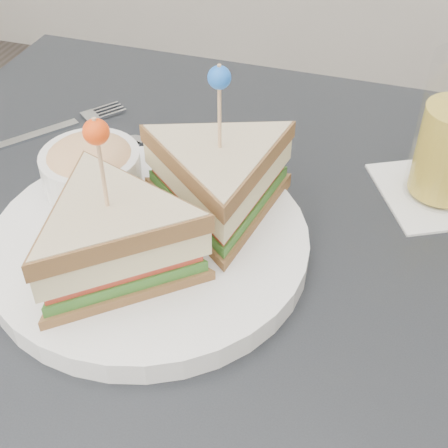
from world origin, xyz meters
TOP-DOWN VIEW (x-y plane):
  - table at (0.00, 0.00)m, footprint 0.80×0.80m
  - plate_meal at (-0.05, 0.01)m, footprint 0.34×0.34m
  - cutlery_fork at (-0.24, 0.17)m, footprint 0.12×0.15m
  - cutlery_knife at (-0.17, 0.06)m, footprint 0.07×0.21m

SIDE VIEW (x-z plane):
  - table at x=0.00m, z-range 0.30..1.05m
  - cutlery_fork at x=-0.24m, z-range 0.75..0.75m
  - cutlery_knife at x=-0.17m, z-range 0.75..0.76m
  - plate_meal at x=-0.05m, z-range 0.71..0.88m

